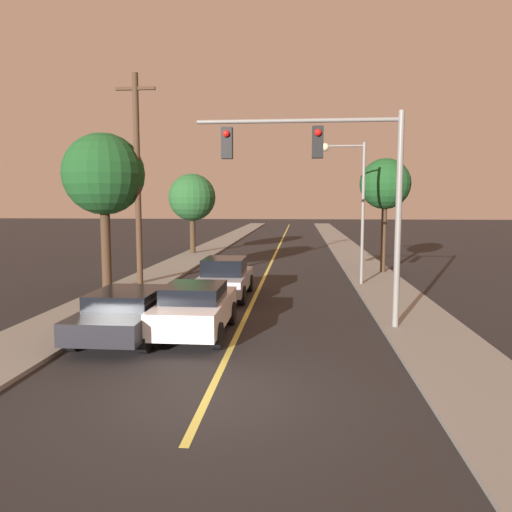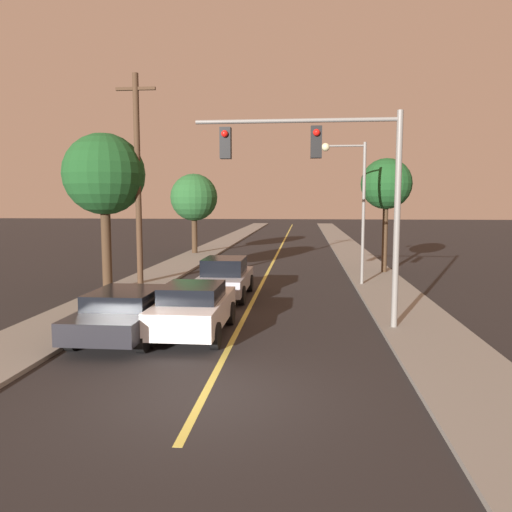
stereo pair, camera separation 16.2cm
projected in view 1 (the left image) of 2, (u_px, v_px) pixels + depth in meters
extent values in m
plane|color=black|center=(208.00, 398.00, 9.63)|extent=(200.00, 200.00, 0.00)
cube|color=black|center=(280.00, 243.00, 45.28)|extent=(8.33, 80.00, 0.01)
cube|color=#D1C14C|center=(280.00, 243.00, 45.28)|extent=(0.16, 76.00, 0.00)
cube|color=gray|center=(221.00, 242.00, 45.75)|extent=(2.50, 80.00, 0.12)
cube|color=gray|center=(341.00, 243.00, 44.80)|extent=(2.50, 80.00, 0.12)
cube|color=white|center=(196.00, 311.00, 14.09)|extent=(1.78, 4.23, 0.70)
cube|color=black|center=(194.00, 292.00, 13.86)|extent=(1.56, 1.90, 0.43)
cylinder|color=black|center=(178.00, 312.00, 15.50)|extent=(0.22, 0.71, 0.71)
cylinder|color=black|center=(232.00, 313.00, 15.35)|extent=(0.22, 0.71, 0.71)
cylinder|color=black|center=(153.00, 334.00, 12.90)|extent=(0.22, 0.71, 0.71)
cylinder|color=black|center=(218.00, 336.00, 12.76)|extent=(0.22, 0.71, 0.71)
cube|color=#A5A8B2|center=(225.00, 281.00, 19.68)|extent=(1.76, 4.49, 0.61)
cube|color=black|center=(225.00, 266.00, 19.44)|extent=(1.55, 2.02, 0.63)
cylinder|color=black|center=(211.00, 283.00, 21.16)|extent=(0.22, 0.71, 0.71)
cylinder|color=black|center=(250.00, 283.00, 21.02)|extent=(0.22, 0.71, 0.71)
cylinder|color=black|center=(197.00, 295.00, 18.41)|extent=(0.22, 0.71, 0.71)
cylinder|color=black|center=(242.00, 295.00, 18.26)|extent=(0.22, 0.71, 0.71)
cube|color=black|center=(130.00, 314.00, 14.01)|extent=(1.93, 4.91, 0.57)
cube|color=black|center=(127.00, 298.00, 13.76)|extent=(1.70, 2.21, 0.42)
cylinder|color=black|center=(118.00, 311.00, 15.63)|extent=(0.22, 0.71, 0.71)
cylinder|color=black|center=(175.00, 312.00, 15.47)|extent=(0.22, 0.71, 0.71)
cylinder|color=black|center=(74.00, 337.00, 12.61)|extent=(0.22, 0.71, 0.71)
cylinder|color=black|center=(145.00, 339.00, 12.45)|extent=(0.22, 0.71, 0.71)
cylinder|color=slate|center=(398.00, 221.00, 14.33)|extent=(0.18, 0.18, 6.21)
cylinder|color=slate|center=(297.00, 121.00, 14.28)|extent=(5.83, 0.12, 0.12)
cube|color=black|center=(318.00, 142.00, 14.29)|extent=(0.32, 0.28, 0.90)
sphere|color=red|center=(318.00, 133.00, 14.09)|extent=(0.20, 0.20, 0.20)
cube|color=black|center=(227.00, 143.00, 14.52)|extent=(0.32, 0.28, 0.90)
sphere|color=red|center=(226.00, 134.00, 14.32)|extent=(0.20, 0.20, 0.20)
cylinder|color=slate|center=(363.00, 214.00, 22.02)|extent=(0.14, 0.14, 6.23)
cylinder|color=slate|center=(345.00, 146.00, 21.78)|extent=(1.70, 0.09, 0.09)
sphere|color=beige|center=(325.00, 147.00, 21.86)|extent=(0.36, 0.36, 0.36)
cylinder|color=#422D1E|center=(138.00, 184.00, 20.03)|extent=(0.24, 0.24, 8.69)
cube|color=#422D1E|center=(135.00, 88.00, 19.62)|extent=(1.60, 0.12, 0.12)
cylinder|color=#3D2B1C|center=(193.00, 233.00, 35.67)|extent=(0.39, 0.39, 2.80)
sphere|color=#235628|center=(192.00, 197.00, 35.39)|extent=(3.33, 3.33, 3.33)
cylinder|color=#3D2B1C|center=(106.00, 247.00, 20.52)|extent=(0.39, 0.39, 3.62)
sphere|color=#19471E|center=(104.00, 174.00, 20.20)|extent=(3.30, 3.30, 3.30)
cylinder|color=#3D2B1C|center=(384.00, 237.00, 25.94)|extent=(0.28, 0.28, 3.66)
sphere|color=#19471E|center=(385.00, 184.00, 25.64)|extent=(2.61, 2.61, 2.61)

